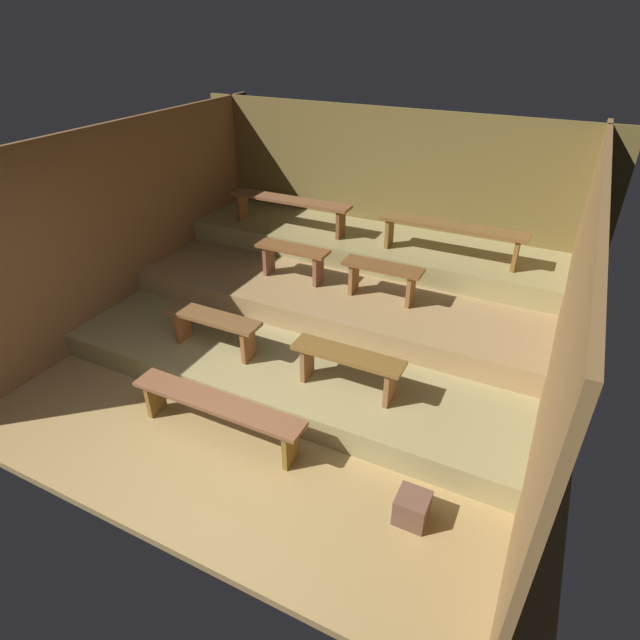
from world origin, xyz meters
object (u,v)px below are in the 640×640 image
object	(u,v)px
bench_floor_center	(217,408)
bench_upper_left	(289,204)
bench_middle_right	(382,274)
bench_upper_right	(451,231)
wooden_crate_floor	(412,508)
bench_middle_left	(293,256)
bench_lower_left	(213,324)
bench_lower_right	(347,363)

from	to	relation	value
bench_floor_center	bench_upper_left	size ratio (longest dim) A/B	0.98
bench_middle_right	bench_upper_right	size ratio (longest dim) A/B	0.52
bench_floor_center	wooden_crate_floor	bearing A→B (deg)	-2.91
bench_middle_left	bench_upper_left	distance (m)	1.13
bench_lower_left	bench_upper_left	distance (m)	2.50
bench_middle_left	bench_lower_left	bearing A→B (deg)	-97.78
bench_lower_left	bench_middle_left	bearing A→B (deg)	82.22
bench_floor_center	bench_middle_right	xyz separation A→B (m)	(0.76, 2.37, 0.54)
bench_lower_right	bench_middle_right	distance (m)	1.51
bench_lower_right	bench_upper_left	world-z (taller)	bench_upper_left
bench_floor_center	bench_middle_right	size ratio (longest dim) A/B	1.89
bench_upper_left	bench_lower_left	bearing A→B (deg)	-81.54
bench_upper_left	wooden_crate_floor	xyz separation A→B (m)	(3.01, -3.39, -1.08)
bench_middle_left	bench_middle_right	xyz separation A→B (m)	(1.22, 0.00, 0.00)
bench_floor_center	bench_upper_right	size ratio (longest dim) A/B	0.98
bench_floor_center	bench_lower_left	xyz separation A→B (m)	(-0.67, 0.89, 0.26)
bench_middle_right	bench_upper_left	size ratio (longest dim) A/B	0.52
bench_floor_center	bench_upper_right	xyz separation A→B (m)	(1.31, 3.29, 0.86)
bench_lower_right	wooden_crate_floor	size ratio (longest dim) A/B	4.37
bench_floor_center	bench_lower_right	world-z (taller)	bench_lower_right
bench_lower_left	bench_lower_right	distance (m)	1.63
bench_middle_left	bench_middle_right	bearing A→B (deg)	0.00
bench_floor_center	bench_lower_right	size ratio (longest dim) A/B	1.60
bench_lower_left	wooden_crate_floor	size ratio (longest dim) A/B	4.37
bench_lower_right	wooden_crate_floor	xyz separation A→B (m)	(1.03, -0.99, -0.48)
bench_middle_left	bench_middle_right	world-z (taller)	same
bench_middle_right	wooden_crate_floor	distance (m)	2.86
bench_lower_left	bench_lower_right	xyz separation A→B (m)	(1.63, 0.00, 0.00)
bench_lower_left	bench_middle_right	world-z (taller)	bench_middle_right
bench_floor_center	bench_upper_right	world-z (taller)	bench_upper_right
bench_middle_left	wooden_crate_floor	distance (m)	3.56
bench_middle_left	bench_upper_left	world-z (taller)	bench_upper_left
bench_middle_right	bench_upper_right	world-z (taller)	bench_upper_right
bench_lower_right	bench_middle_right	size ratio (longest dim) A/B	1.18
bench_middle_left	bench_lower_right	bearing A→B (deg)	-45.98
bench_upper_right	wooden_crate_floor	distance (m)	3.62
bench_floor_center	bench_upper_right	bearing A→B (deg)	68.24
bench_lower_right	bench_middle_left	xyz separation A→B (m)	(-1.42, 1.47, 0.28)
bench_middle_right	bench_upper_left	distance (m)	2.03
bench_floor_center	bench_middle_left	bearing A→B (deg)	101.19
bench_upper_left	bench_upper_right	world-z (taller)	same
bench_middle_left	bench_upper_left	size ratio (longest dim) A/B	0.52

